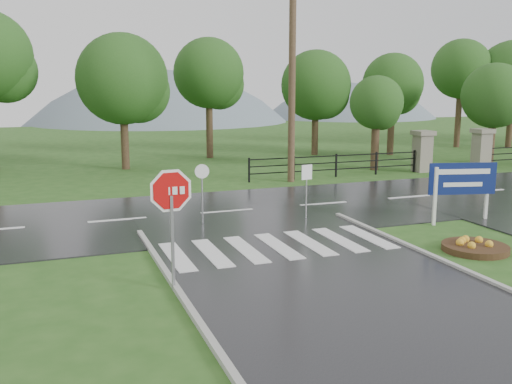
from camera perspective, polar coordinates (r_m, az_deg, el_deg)
name	(u,v)px	position (r m, az deg, el deg)	size (l,w,h in m)	color
ground	(369,310)	(12.47, 11.21, -11.54)	(120.00, 120.00, 0.00)	#29531B
main_road	(227,212)	(21.25, -2.91, -2.05)	(90.00, 8.00, 0.04)	black
crosswalk	(278,246)	(16.67, 2.24, -5.40)	(6.50, 2.80, 0.02)	silver
pillar_west	(422,150)	(32.31, 16.30, 4.03)	(1.00, 1.00, 2.24)	gray
pillar_east	(481,148)	(34.83, 21.62, 4.16)	(1.00, 1.00, 2.24)	gray
fence_west	(336,163)	(29.56, 8.02, 2.89)	(9.58, 0.08, 1.20)	black
hills	(130,239)	(78.08, -12.47, -4.59)	(102.00, 48.00, 48.00)	slate
treeline	(174,163)	(34.86, -8.22, 2.85)	(83.20, 5.20, 10.00)	#1D4816
stop_sign	(171,202)	(12.94, -8.46, -1.04)	(1.33, 0.16, 3.01)	#939399
estate_billboard	(462,182)	(20.63, 19.94, 0.98)	(2.32, 0.63, 2.08)	silver
flower_bed	(475,246)	(17.48, 21.07, -5.10)	(1.86, 1.86, 0.37)	#332111
reg_sign_small	(307,180)	(20.02, 5.09, 1.19)	(0.43, 0.09, 1.94)	#939399
reg_sign_round	(202,186)	(19.17, -5.41, 0.58)	(0.48, 0.09, 2.08)	#939399
utility_pole_east	(292,76)	(27.65, 3.63, 11.55)	(1.78, 0.40, 10.05)	#473523
entrance_tree_left	(377,103)	(32.22, 11.97, 8.67)	(2.93, 2.93, 5.19)	#3D2B1C
entrance_tree_right	(494,96)	(37.13, 22.73, 8.84)	(3.85, 3.85, 5.97)	#3D2B1C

